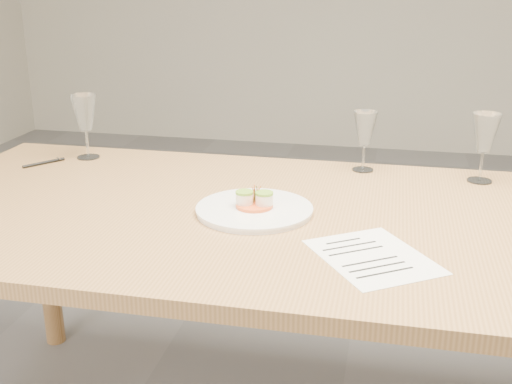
% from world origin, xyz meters
% --- Properties ---
extents(dining_table, '(2.40, 1.00, 0.75)m').
position_xyz_m(dining_table, '(0.00, 0.00, 0.68)').
color(dining_table, '#AE7F4C').
rests_on(dining_table, ground).
extents(dinner_plate, '(0.30, 0.30, 0.08)m').
position_xyz_m(dinner_plate, '(-0.23, -0.01, 0.76)').
color(dinner_plate, white).
rests_on(dinner_plate, dining_table).
extents(recipe_sheet, '(0.33, 0.35, 0.00)m').
position_xyz_m(recipe_sheet, '(0.08, -0.22, 0.75)').
color(recipe_sheet, white).
rests_on(recipe_sheet, dining_table).
extents(ballpoint_pen, '(0.09, 0.12, 0.01)m').
position_xyz_m(ballpoint_pen, '(-0.99, 0.27, 0.76)').
color(ballpoint_pen, black).
rests_on(ballpoint_pen, dining_table).
extents(wine_glass_0, '(0.09, 0.09, 0.21)m').
position_xyz_m(wine_glass_0, '(-0.88, 0.37, 0.90)').
color(wine_glass_0, white).
rests_on(wine_glass_0, dining_table).
extents(wine_glass_1, '(0.08, 0.08, 0.19)m').
position_xyz_m(wine_glass_1, '(0.02, 0.42, 0.88)').
color(wine_glass_1, white).
rests_on(wine_glass_1, dining_table).
extents(wine_glass_2, '(0.08, 0.08, 0.20)m').
position_xyz_m(wine_glass_2, '(0.37, 0.38, 0.89)').
color(wine_glass_2, white).
rests_on(wine_glass_2, dining_table).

